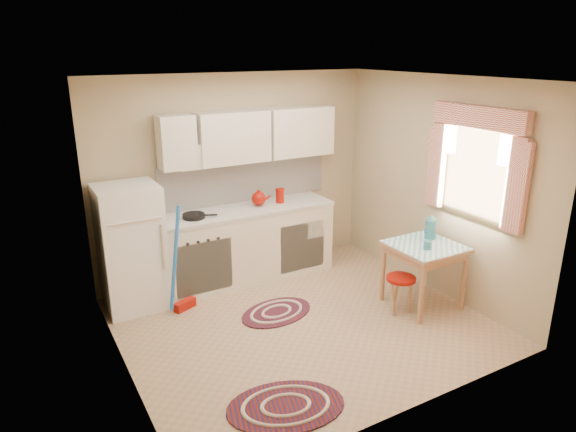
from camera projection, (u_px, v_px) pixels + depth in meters
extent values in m
plane|color=tan|center=(302.00, 322.00, 5.44)|extent=(3.60, 3.60, 0.00)
cube|color=silver|center=(304.00, 79.00, 4.65)|extent=(3.60, 3.20, 0.04)
cube|color=tan|center=(236.00, 176.00, 6.37)|extent=(3.60, 0.04, 2.50)
cube|color=tan|center=(417.00, 268.00, 3.73)|extent=(3.60, 0.04, 2.50)
cube|color=tan|center=(115.00, 243.00, 4.20)|extent=(0.04, 3.20, 2.50)
cube|color=tan|center=(437.00, 187.00, 5.89)|extent=(0.04, 3.20, 2.50)
cube|color=white|center=(246.00, 180.00, 6.43)|extent=(2.25, 0.03, 0.55)
cube|color=silver|center=(250.00, 136.00, 6.13)|extent=(2.25, 0.33, 0.60)
cube|color=white|center=(477.00, 171.00, 5.33)|extent=(0.04, 0.85, 0.95)
cube|color=white|center=(131.00, 248.00, 5.58)|extent=(0.65, 0.60, 1.40)
cube|color=silver|center=(244.00, 246.00, 6.34)|extent=(2.25, 0.60, 0.88)
cube|color=beige|center=(243.00, 210.00, 6.20)|extent=(2.27, 0.62, 0.04)
cylinder|color=black|center=(194.00, 216.00, 5.85)|extent=(0.34, 0.34, 0.05)
cylinder|color=#9B0F05|center=(280.00, 196.00, 6.41)|extent=(0.11, 0.11, 0.16)
cube|color=tan|center=(423.00, 275.00, 5.71)|extent=(0.72, 0.72, 0.72)
cylinder|color=#9B0F05|center=(400.00, 295.00, 5.59)|extent=(0.41, 0.41, 0.42)
cylinder|color=#29707E|center=(428.00, 245.00, 5.46)|extent=(0.09, 0.09, 0.10)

